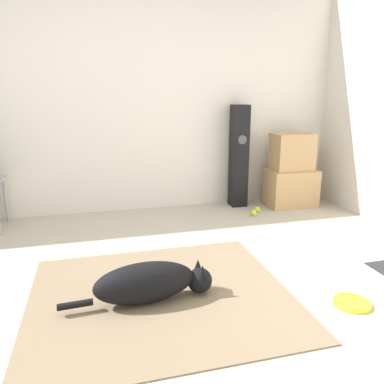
# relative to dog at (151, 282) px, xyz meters

# --- Properties ---
(ground_plane) EXTENTS (12.00, 12.00, 0.00)m
(ground_plane) POSITION_rel_dog_xyz_m (-0.12, -0.08, -0.14)
(ground_plane) COLOR #BCB29E
(wall_back) EXTENTS (8.00, 0.06, 2.55)m
(wall_back) POSITION_rel_dog_xyz_m (-0.12, 2.02, 1.14)
(wall_back) COLOR silver
(wall_back) RESTS_ON ground_plane
(area_rug) EXTENTS (1.66, 1.46, 0.01)m
(area_rug) POSITION_rel_dog_xyz_m (0.07, 0.05, -0.13)
(area_rug) COLOR #847056
(area_rug) RESTS_ON ground_plane
(dog) EXTENTS (0.97, 0.26, 0.26)m
(dog) POSITION_rel_dog_xyz_m (0.00, 0.00, 0.00)
(dog) COLOR black
(dog) RESTS_ON area_rug
(frisbee) EXTENTS (0.23, 0.23, 0.03)m
(frisbee) POSITION_rel_dog_xyz_m (1.21, -0.35, -0.12)
(frisbee) COLOR yellow
(frisbee) RESTS_ON ground_plane
(cardboard_box_lower) EXTENTS (0.56, 0.36, 0.42)m
(cardboard_box_lower) POSITION_rel_dog_xyz_m (1.90, 1.68, 0.08)
(cardboard_box_lower) COLOR tan
(cardboard_box_lower) RESTS_ON ground_plane
(cardboard_box_upper) EXTENTS (0.45, 0.29, 0.42)m
(cardboard_box_upper) POSITION_rel_dog_xyz_m (1.89, 1.68, 0.50)
(cardboard_box_upper) COLOR tan
(cardboard_box_upper) RESTS_ON cardboard_box_lower
(floor_speaker) EXTENTS (0.18, 0.18, 1.16)m
(floor_speaker) POSITION_rel_dog_xyz_m (1.30, 1.84, 0.44)
(floor_speaker) COLOR black
(floor_speaker) RESTS_ON ground_plane
(tennis_ball_by_boxes) EXTENTS (0.07, 0.07, 0.07)m
(tennis_ball_by_boxes) POSITION_rel_dog_xyz_m (1.42, 1.53, -0.10)
(tennis_ball_by_boxes) COLOR #C6E033
(tennis_ball_by_boxes) RESTS_ON ground_plane
(tennis_ball_near_speaker) EXTENTS (0.07, 0.07, 0.07)m
(tennis_ball_near_speaker) POSITION_rel_dog_xyz_m (1.33, 1.43, -0.10)
(tennis_ball_near_speaker) COLOR #C6E033
(tennis_ball_near_speaker) RESTS_ON ground_plane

